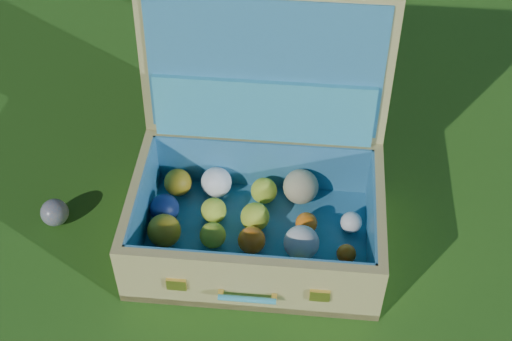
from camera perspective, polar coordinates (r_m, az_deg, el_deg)
name	(u,v)px	position (r m, az deg, el deg)	size (l,w,h in m)	color
ground	(225,242)	(1.96, -2.46, -5.77)	(60.00, 60.00, 0.00)	#215114
stray_ball	(55,212)	(2.05, -15.81, -3.25)	(0.08, 0.08, 0.08)	#386393
suitcase	(257,175)	(1.88, 0.06, -0.37)	(0.70, 0.58, 0.63)	tan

